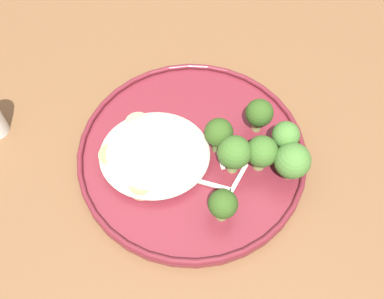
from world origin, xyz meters
name	(u,v)px	position (x,y,z in m)	size (l,w,h in m)	color
ground	(194,287)	(0.00, 0.00, 0.00)	(6.00, 6.00, 0.00)	#665B51
wooden_dining_table	(196,171)	(0.00, 0.00, 0.66)	(1.40, 1.00, 0.74)	brown
dinner_plate	(192,154)	(0.01, 0.02, 0.75)	(0.29, 0.29, 0.02)	maroon
noodle_bed	(155,154)	(0.05, 0.03, 0.76)	(0.14, 0.13, 0.03)	beige
seared_scallop_center_golden	(183,153)	(0.02, 0.03, 0.76)	(0.03, 0.03, 0.02)	beige
seared_scallop_large_seared	(177,133)	(0.03, 0.00, 0.76)	(0.02, 0.02, 0.01)	#DBB77A
seared_scallop_tilted_round	(152,157)	(0.06, 0.03, 0.76)	(0.03, 0.03, 0.01)	#E5C689
seared_scallop_left_edge	(142,185)	(0.07, 0.07, 0.76)	(0.03, 0.03, 0.02)	#DBB77A
seared_scallop_on_noodles	(114,157)	(0.10, 0.03, 0.76)	(0.04, 0.04, 0.02)	#DBB77A
seared_scallop_front_small	(138,125)	(0.08, -0.02, 0.76)	(0.03, 0.03, 0.02)	beige
broccoli_floret_front_edge	(286,136)	(-0.11, 0.02, 0.79)	(0.03, 0.03, 0.06)	#7A994C
broccoli_floret_center_pile	(234,153)	(-0.04, 0.05, 0.79)	(0.04, 0.04, 0.06)	#89A356
broccoli_floret_tall_stalk	(259,114)	(-0.08, -0.01, 0.78)	(0.04, 0.04, 0.05)	#89A356
broccoli_floret_rear_charred	(292,161)	(-0.11, 0.06, 0.78)	(0.04, 0.04, 0.06)	#7A994C
broccoli_floret_small_sprig	(223,205)	(-0.02, 0.11, 0.78)	(0.03, 0.03, 0.05)	#7A994C
broccoli_floret_split_head	(219,134)	(-0.03, 0.02, 0.78)	(0.04, 0.04, 0.05)	#7A994C
broccoli_floret_near_rim	(262,152)	(-0.08, 0.04, 0.78)	(0.04, 0.04, 0.05)	#89A356
onion_sliver_curled_piece	(210,184)	(-0.01, 0.07, 0.75)	(0.05, 0.01, 0.00)	silver
onion_sliver_pale_crescent	(236,183)	(-0.05, 0.07, 0.75)	(0.06, 0.01, 0.00)	silver
onion_sliver_short_strip	(219,156)	(-0.03, 0.03, 0.75)	(0.04, 0.01, 0.00)	silver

